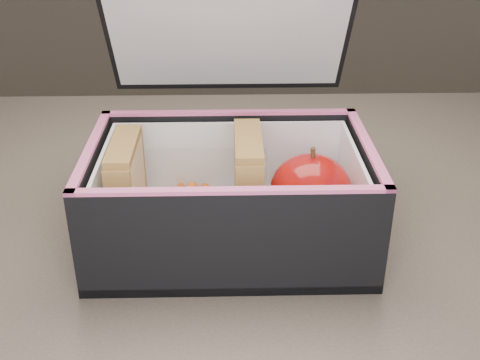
{
  "coord_description": "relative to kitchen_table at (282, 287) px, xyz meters",
  "views": [
    {
      "loc": [
        -0.06,
        -0.55,
        1.1
      ],
      "look_at": [
        -0.05,
        -0.03,
        0.81
      ],
      "focal_mm": 45.0,
      "sensor_mm": 36.0,
      "label": 1
    }
  ],
  "objects": [
    {
      "name": "carrot_sticks",
      "position": [
        -0.1,
        -0.03,
        0.12
      ],
      "size": [
        0.06,
        0.15,
        0.03
      ],
      "color": "#D23700",
      "rests_on": "plastic_tub"
    },
    {
      "name": "kitchen_table",
      "position": [
        0.0,
        0.0,
        0.0
      ],
      "size": [
        1.2,
        0.8,
        0.75
      ],
      "color": "#66594D",
      "rests_on": "ground"
    },
    {
      "name": "sandwich_left",
      "position": [
        -0.16,
        -0.04,
        0.15
      ],
      "size": [
        0.02,
        0.09,
        0.1
      ],
      "color": "tan",
      "rests_on": "plastic_tub"
    },
    {
      "name": "red_apple",
      "position": [
        0.02,
        -0.04,
        0.15
      ],
      "size": [
        0.1,
        0.1,
        0.09
      ],
      "rotation": [
        0.0,
        0.0,
        -0.35
      ],
      "color": "maroon",
      "rests_on": "paper_napkin"
    },
    {
      "name": "sandwich_right",
      "position": [
        -0.04,
        -0.04,
        0.16
      ],
      "size": [
        0.03,
        0.09,
        0.1
      ],
      "color": "tan",
      "rests_on": "plastic_tub"
    },
    {
      "name": "plastic_tub",
      "position": [
        -0.1,
        -0.04,
        0.14
      ],
      "size": [
        0.16,
        0.11,
        0.07
      ],
      "primitive_type": null,
      "color": "white",
      "rests_on": "lunch_bag"
    },
    {
      "name": "paper_napkin",
      "position": [
        0.02,
        -0.03,
        0.11
      ],
      "size": [
        0.08,
        0.08,
        0.01
      ],
      "primitive_type": "cube",
      "rotation": [
        0.0,
        0.0,
        0.05
      ],
      "color": "white",
      "rests_on": "lunch_bag"
    },
    {
      "name": "lunch_bag",
      "position": [
        -0.06,
        -0.03,
        0.15
      ],
      "size": [
        0.27,
        0.27,
        0.26
      ],
      "color": "black",
      "rests_on": "kitchen_table"
    }
  ]
}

